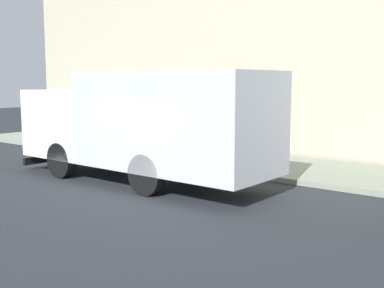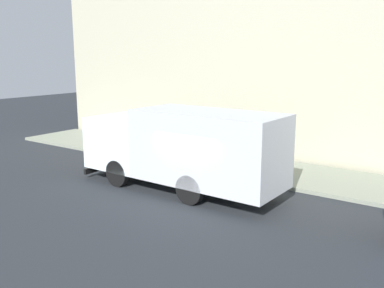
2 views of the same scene
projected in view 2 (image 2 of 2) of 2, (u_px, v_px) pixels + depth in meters
The scene contains 9 objects.
ground at pixel (195, 200), 15.47m from camera, with size 80.00×80.00×0.00m, color #25292D.
sidewalk at pixel (257, 169), 19.43m from camera, with size 3.94×30.00×0.15m, color gray.
building_facade at pixel (284, 49), 20.30m from camera, with size 0.50×30.00×10.87m, color #BAB599.
large_utility_truck at pixel (183, 146), 16.22m from camera, with size 2.65×8.40×3.17m.
pedestrian_walking at pixel (185, 141), 20.70m from camera, with size 0.42×0.42×1.67m.
pedestrian_standing at pixel (166, 138), 21.69m from camera, with size 0.41×0.41×1.66m.
pedestrian_third at pixel (191, 141), 21.22m from camera, with size 0.50×0.50×1.59m.
traffic_cone_orange at pixel (140, 149), 21.79m from camera, with size 0.43×0.43×0.61m, color orange.
street_sign_post at pixel (226, 139), 18.36m from camera, with size 0.44×0.08×2.43m.
Camera 2 is at (-12.08, -8.44, 5.16)m, focal length 39.75 mm.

